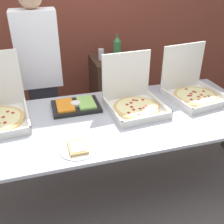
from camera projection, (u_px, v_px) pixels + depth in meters
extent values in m
plane|color=slate|center=(112.00, 191.00, 2.51)|extent=(16.00, 16.00, 0.00)
cube|color=brown|center=(74.00, 10.00, 3.24)|extent=(10.00, 0.06, 2.80)
cube|color=#A8AAB2|center=(112.00, 119.00, 2.11)|extent=(2.42, 1.00, 0.02)
cube|color=#A8AAB2|center=(199.00, 115.00, 2.97)|extent=(0.06, 0.06, 0.80)
cube|color=silver|center=(136.00, 110.00, 2.20)|extent=(0.47, 0.47, 0.02)
cube|color=silver|center=(148.00, 119.00, 2.01)|extent=(0.44, 0.05, 0.04)
cube|color=silver|center=(112.00, 111.00, 2.12)|extent=(0.05, 0.44, 0.04)
cube|color=silver|center=(159.00, 102.00, 2.25)|extent=(0.05, 0.44, 0.04)
cube|color=silver|center=(126.00, 76.00, 2.28)|extent=(0.44, 0.05, 0.42)
cylinder|color=tan|center=(136.00, 108.00, 2.19)|extent=(0.39, 0.39, 0.02)
cylinder|color=beige|center=(136.00, 106.00, 2.18)|extent=(0.33, 0.33, 0.00)
cylinder|color=maroon|center=(146.00, 106.00, 2.18)|extent=(0.03, 0.03, 0.00)
cylinder|color=maroon|center=(143.00, 100.00, 2.28)|extent=(0.03, 0.03, 0.00)
cylinder|color=maroon|center=(137.00, 100.00, 2.27)|extent=(0.03, 0.03, 0.00)
cylinder|color=maroon|center=(134.00, 100.00, 2.28)|extent=(0.03, 0.03, 0.00)
cylinder|color=maroon|center=(131.00, 103.00, 2.23)|extent=(0.03, 0.03, 0.00)
cylinder|color=maroon|center=(127.00, 105.00, 2.21)|extent=(0.03, 0.03, 0.00)
cylinder|color=maroon|center=(131.00, 107.00, 2.17)|extent=(0.03, 0.03, 0.00)
cylinder|color=maroon|center=(129.00, 113.00, 2.08)|extent=(0.03, 0.03, 0.00)
cylinder|color=maroon|center=(134.00, 110.00, 2.13)|extent=(0.03, 0.03, 0.00)
cylinder|color=maroon|center=(139.00, 114.00, 2.06)|extent=(0.03, 0.03, 0.00)
cylinder|color=maroon|center=(140.00, 108.00, 2.15)|extent=(0.03, 0.03, 0.00)
cylinder|color=maroon|center=(144.00, 108.00, 2.16)|extent=(0.03, 0.03, 0.00)
cube|color=silver|center=(195.00, 98.00, 2.39)|extent=(0.51, 0.51, 0.02)
cube|color=silver|center=(213.00, 105.00, 2.20)|extent=(0.45, 0.08, 0.04)
cube|color=silver|center=(176.00, 100.00, 2.29)|extent=(0.08, 0.45, 0.04)
cube|color=silver|center=(214.00, 91.00, 2.45)|extent=(0.08, 0.45, 0.04)
cube|color=silver|center=(183.00, 67.00, 2.46)|extent=(0.45, 0.08, 0.43)
cylinder|color=tan|center=(196.00, 96.00, 2.38)|extent=(0.40, 0.40, 0.02)
cylinder|color=beige|center=(196.00, 95.00, 2.37)|extent=(0.34, 0.34, 0.00)
cylinder|color=maroon|center=(201.00, 95.00, 2.37)|extent=(0.03, 0.03, 0.00)
cylinder|color=maroon|center=(203.00, 91.00, 2.44)|extent=(0.03, 0.03, 0.00)
cylinder|color=maroon|center=(195.00, 92.00, 2.42)|extent=(0.03, 0.03, 0.00)
cylinder|color=maroon|center=(193.00, 91.00, 2.43)|extent=(0.03, 0.03, 0.00)
cylinder|color=maroon|center=(186.00, 89.00, 2.48)|extent=(0.03, 0.03, 0.00)
cylinder|color=maroon|center=(191.00, 94.00, 2.39)|extent=(0.03, 0.03, 0.00)
cylinder|color=maroon|center=(191.00, 96.00, 2.36)|extent=(0.03, 0.03, 0.00)
cylinder|color=maroon|center=(189.00, 96.00, 2.35)|extent=(0.03, 0.03, 0.00)
cylinder|color=maroon|center=(191.00, 100.00, 2.29)|extent=(0.03, 0.03, 0.00)
cylinder|color=maroon|center=(199.00, 100.00, 2.29)|extent=(0.03, 0.03, 0.00)
cylinder|color=maroon|center=(198.00, 97.00, 2.33)|extent=(0.03, 0.03, 0.00)
cylinder|color=maroon|center=(205.00, 97.00, 2.33)|extent=(0.03, 0.03, 0.00)
cylinder|color=maroon|center=(209.00, 96.00, 2.35)|extent=(0.03, 0.03, 0.00)
cube|color=silver|center=(27.00, 113.00, 2.08)|extent=(0.06, 0.50, 0.04)
cylinder|color=maroon|center=(3.00, 117.00, 2.02)|extent=(0.03, 0.03, 0.00)
cylinder|color=maroon|center=(13.00, 113.00, 2.08)|extent=(0.03, 0.03, 0.00)
cylinder|color=maroon|center=(8.00, 112.00, 2.10)|extent=(0.03, 0.03, 0.00)
cylinder|color=maroon|center=(5.00, 123.00, 1.96)|extent=(0.03, 0.03, 0.00)
cylinder|color=white|center=(78.00, 148.00, 1.75)|extent=(0.26, 0.26, 0.01)
cube|color=tan|center=(78.00, 147.00, 1.74)|extent=(0.12, 0.17, 0.02)
cube|color=beige|center=(78.00, 146.00, 1.72)|extent=(0.09, 0.12, 0.01)
cube|color=black|center=(76.00, 106.00, 2.24)|extent=(0.40, 0.29, 0.03)
cube|color=orange|center=(65.00, 105.00, 2.20)|extent=(0.14, 0.23, 0.02)
cube|color=#8CC65B|center=(86.00, 103.00, 2.25)|extent=(0.14, 0.23, 0.02)
cylinder|color=white|center=(76.00, 104.00, 2.22)|extent=(0.09, 0.09, 0.02)
cube|color=#382319|center=(117.00, 95.00, 3.24)|extent=(0.59, 0.49, 0.96)
cylinder|color=#2D6638|center=(117.00, 51.00, 2.89)|extent=(0.09, 0.09, 0.21)
cone|color=#2D6638|center=(117.00, 39.00, 2.82)|extent=(0.09, 0.09, 0.05)
cylinder|color=#2D6638|center=(117.00, 35.00, 2.80)|extent=(0.03, 0.03, 0.04)
cylinder|color=red|center=(117.00, 32.00, 2.79)|extent=(0.03, 0.03, 0.01)
cylinder|color=silver|center=(101.00, 54.00, 2.92)|extent=(0.07, 0.07, 0.12)
cylinder|color=silver|center=(101.00, 49.00, 2.89)|extent=(0.06, 0.06, 0.00)
cube|color=black|center=(47.00, 120.00, 2.84)|extent=(0.28, 0.20, 0.85)
cube|color=white|center=(37.00, 49.00, 2.46)|extent=(0.40, 0.22, 0.71)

